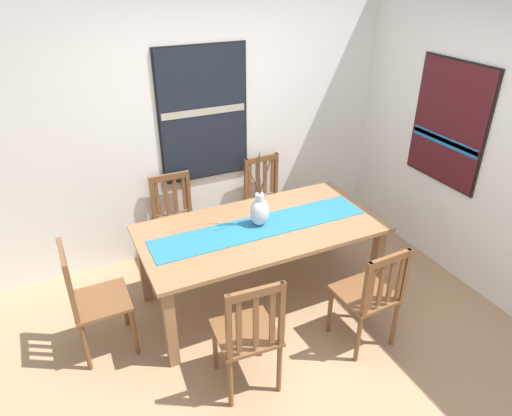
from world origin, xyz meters
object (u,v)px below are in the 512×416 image
Objects in this scene: dining_table at (261,236)px; chair_1 at (176,219)px; chair_3 at (92,299)px; chair_2 at (370,295)px; chair_4 at (249,334)px; painting_on_side_wall at (449,124)px; centerpiece_vase at (260,211)px; chair_0 at (267,200)px; painting_on_back_wall at (203,115)px.

chair_1 is (-0.49, 0.88, -0.17)m from dining_table.
chair_1 is 1.30m from chair_3.
chair_2 is (0.51, -0.87, -0.17)m from dining_table.
chair_4 is at bearing -120.26° from dining_table.
dining_table is 1.80× the size of painting_on_side_wall.
centerpiece_vase is 1.09m from chair_4.
painting_on_back_wall is (-0.57, 0.24, 0.93)m from chair_0.
painting_on_side_wall reaches higher than chair_0.
chair_4 reaches higher than chair_3.
dining_table is 1.34m from painting_on_back_wall.
dining_table is at bearing -98.07° from centerpiece_vase.
chair_0 is at bearing 60.20° from dining_table.
painting_on_side_wall is at bearing -2.83° from dining_table.
chair_3 is 3.40m from painting_on_side_wall.
painting_on_back_wall is 2.27m from painting_on_side_wall.
chair_0 is at bearing 90.79° from chair_2.
chair_4 is at bearing -90.24° from chair_1.
painting_on_back_wall reaches higher than centerpiece_vase.
chair_3 is at bearing 137.79° from chair_4.
centerpiece_vase reaches higher than chair_4.
painting_on_side_wall is at bearing -34.77° from chair_0.
painting_on_back_wall is at bearing 26.86° from chair_1.
chair_3 is (-1.91, -0.88, 0.01)m from chair_0.
chair_2 is at bearing -73.02° from painting_on_back_wall.
chair_0 is 2.10m from chair_3.
chair_1 is 1.05m from painting_on_back_wall.
chair_2 is 0.96× the size of chair_3.
chair_2 reaches higher than chair_1.
painting_on_back_wall is (0.42, 1.95, 0.93)m from chair_4.
chair_1 is 0.81× the size of painting_on_side_wall.
chair_1 is at bearing 119.91° from chair_2.
chair_3 is (-1.42, -0.03, -0.16)m from dining_table.
chair_2 is at bearing -149.96° from painting_on_side_wall.
chair_2 is (1.01, -1.75, 0.00)m from chair_1.
chair_0 is 0.73× the size of painting_on_back_wall.
chair_1 reaches higher than dining_table.
chair_2 is 0.72× the size of painting_on_back_wall.
chair_0 is 1.03× the size of chair_1.
painting_on_side_wall reaches higher than chair_4.
centerpiece_vase is at bearing 119.63° from chair_2.
chair_3 is 1.23m from chair_4.
chair_3 is at bearing -135.29° from chair_1.
dining_table is at bearing 177.17° from painting_on_side_wall.
chair_1 is (-0.50, 0.86, -0.41)m from centerpiece_vase.
painting_on_back_wall reaches higher than chair_2.
chair_1 is at bearing 119.16° from dining_table.
chair_3 is at bearing 156.50° from chair_2.
chair_4 is 0.87× the size of painting_on_side_wall.
painting_on_side_wall is (1.34, 0.78, 0.93)m from chair_2.
painting_on_side_wall reaches higher than centerpiece_vase.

